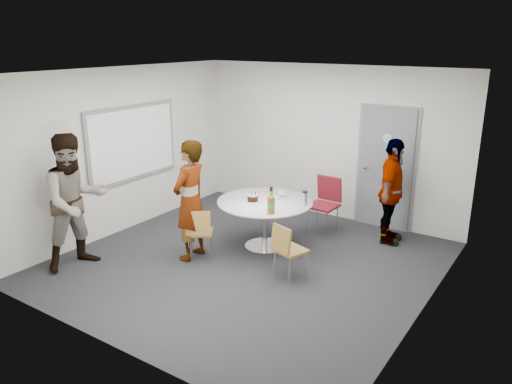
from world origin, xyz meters
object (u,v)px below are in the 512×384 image
Objects in this scene: door at (386,169)px; chair_far at (326,199)px; table at (266,208)px; person_left at (75,202)px; person_right at (391,192)px; chair_near_right at (287,247)px; chair_near_left at (199,229)px; person_main at (190,201)px; whiteboard at (133,143)px.

chair_far is (-0.71, -0.80, -0.44)m from door.
person_left reaches higher than table.
door is 1.26× the size of person_right.
table reaches higher than chair_near_right.
chair_near_left is at bearing -154.28° from chair_near_right.
chair_near_right is at bearing 91.73° from person_main.
person_right reaches higher than chair_near_right.
person_left is (-3.05, -3.88, -0.07)m from door.
chair_near_right is at bearing 152.55° from person_right.
table is at bearing 9.31° from whiteboard.
person_main is at bearing -124.03° from door.
whiteboard is 4.27m from person_right.
chair_near_left is at bearing -15.67° from whiteboard.
person_main is (-1.18, -2.00, 0.30)m from chair_far.
door is 3.38m from person_main.
door is at bearing 24.38° from chair_near_left.
door is 4.93m from person_left.
chair_far is 1.07m from person_right.
chair_near_right is (0.80, -0.73, -0.19)m from table.
chair_far is (2.85, 1.48, -0.87)m from whiteboard.
chair_far is 3.89m from person_left.
whiteboard is at bearing 31.24° from person_left.
person_main is at bearing -17.20° from whiteboard.
person_left is (-2.67, -1.25, 0.49)m from chair_near_right.
person_right is at bearing 89.64° from chair_near_right.
table is 1.87× the size of chair_near_right.
chair_near_left is 0.44× the size of person_main.
table is (2.38, 0.39, -0.79)m from whiteboard.
person_left is at bearing -128.20° from door.
chair_near_left is 1.76m from person_left.
table is 0.76× the size of person_left.
person_right is (2.21, 2.19, -0.05)m from person_main.
chair_near_left is at bearing -36.61° from person_left.
person_main is (-0.14, -0.01, 0.42)m from chair_near_left.
whiteboard reaches higher than person_left.
chair_near_left is 1.38m from chair_near_right.
door is 3.34m from chair_near_left.
door is 2.72× the size of chair_near_right.
whiteboard reaches higher than person_main.
whiteboard is 1.31× the size of table.
chair_near_right is 1.58m from person_main.
whiteboard is at bearing 130.82° from chair_near_left.
whiteboard is 1.84m from person_main.
person_left is at bearing -173.61° from chair_near_left.
chair_near_right is at bearing 102.55° from chair_far.
person_right is (2.07, 2.18, 0.37)m from chair_near_left.
person_left reaches higher than chair_near_left.
person_right is (3.88, 1.67, -0.61)m from whiteboard.
person_left is at bearing -133.28° from table.
door is 4.25m from whiteboard.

